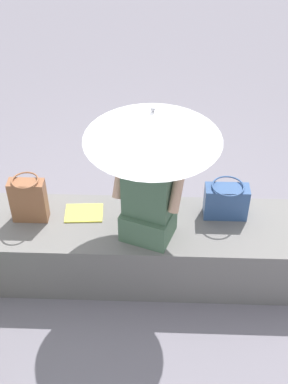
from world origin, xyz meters
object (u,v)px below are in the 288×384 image
at_px(person_seated, 148,193).
at_px(magazine, 84,213).
at_px(handbag_black, 28,200).
at_px(parasol, 153,125).
at_px(tote_bag_canvas, 226,201).

bearing_deg(person_seated, magazine, -22.74).
xyz_separation_m(handbag_black, magazine, (-0.38, -0.06, -0.17)).
xyz_separation_m(person_seated, parasol, (-0.02, -0.00, 0.53)).
relative_size(person_seated, parasol, 0.86).
distance_m(parasol, magazine, 1.07).
xyz_separation_m(tote_bag_canvas, magazine, (1.05, 0.02, -0.13)).
xyz_separation_m(person_seated, handbag_black, (0.87, -0.14, -0.21)).
height_order(parasol, magazine, parasol).
xyz_separation_m(person_seated, magazine, (0.49, -0.20, -0.38)).
bearing_deg(person_seated, parasol, -179.44).
distance_m(parasol, handbag_black, 1.17).
relative_size(tote_bag_canvas, magazine, 1.14).
bearing_deg(parasol, handbag_black, -8.99).
bearing_deg(magazine, parasol, 154.79).
distance_m(person_seated, magazine, 0.65).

